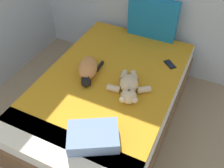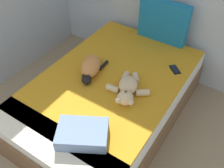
# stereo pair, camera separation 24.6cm
# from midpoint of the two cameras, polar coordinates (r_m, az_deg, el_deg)

# --- Properties ---
(bed) EXTENTS (1.36, 2.07, 0.55)m
(bed) POSITION_cam_midpoint_polar(r_m,az_deg,el_deg) (2.75, 2.05, -3.48)
(bed) COLOR brown
(bed) RESTS_ON ground_plane
(patterned_cushion) EXTENTS (0.59, 0.12, 0.48)m
(patterned_cushion) POSITION_cam_midpoint_polar(r_m,az_deg,el_deg) (3.10, 13.79, 13.42)
(patterned_cushion) COLOR #1972AD
(patterned_cushion) RESTS_ON bed
(cat) EXTENTS (0.31, 0.44, 0.15)m
(cat) POSITION_cam_midpoint_polar(r_m,az_deg,el_deg) (2.59, -2.17, 3.65)
(cat) COLOR #D18447
(cat) RESTS_ON bed
(teddy_bear) EXTENTS (0.40, 0.49, 0.16)m
(teddy_bear) POSITION_cam_midpoint_polar(r_m,az_deg,el_deg) (2.37, 6.45, -1.26)
(teddy_bear) COLOR beige
(teddy_bear) RESTS_ON bed
(cell_phone) EXTENTS (0.16, 0.15, 0.01)m
(cell_phone) POSITION_cam_midpoint_polar(r_m,az_deg,el_deg) (2.78, 16.46, 3.05)
(cell_phone) COLOR black
(cell_phone) RESTS_ON bed
(throw_pillow) EXTENTS (0.49, 0.44, 0.11)m
(throw_pillow) POSITION_cam_midpoint_polar(r_m,az_deg,el_deg) (2.04, -3.19, -11.32)
(throw_pillow) COLOR #728CB7
(throw_pillow) RESTS_ON bed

